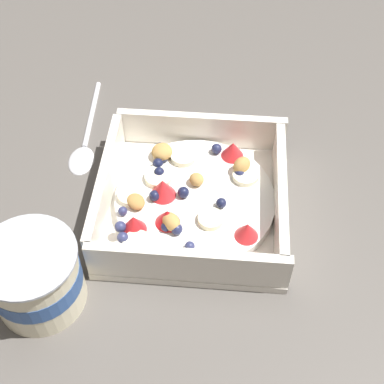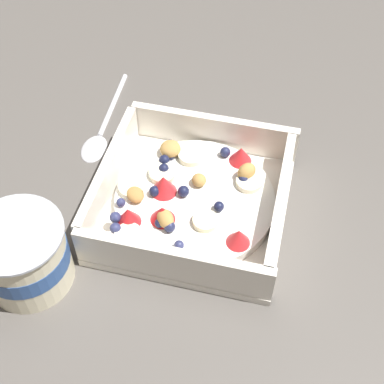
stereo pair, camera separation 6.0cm
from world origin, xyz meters
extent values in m
plane|color=#56514C|center=(0.00, 0.00, 0.00)|extent=(2.40, 2.40, 0.00)
cube|color=white|center=(0.00, 0.00, 0.01)|extent=(0.20, 0.20, 0.01)
cube|color=white|center=(0.00, -0.10, 0.03)|extent=(0.20, 0.01, 0.06)
cube|color=white|center=(0.00, 0.10, 0.03)|extent=(0.20, 0.01, 0.06)
cube|color=white|center=(-0.09, 0.00, 0.03)|extent=(0.01, 0.18, 0.06)
cube|color=white|center=(0.10, 0.00, 0.03)|extent=(0.01, 0.18, 0.06)
cylinder|color=white|center=(0.00, 0.00, 0.02)|extent=(0.18, 0.18, 0.01)
cylinder|color=#F7EFC6|center=(-0.06, -0.03, 0.03)|extent=(0.04, 0.04, 0.01)
cylinder|color=#F7EFC6|center=(0.05, 0.07, 0.03)|extent=(0.04, 0.04, 0.01)
cylinder|color=#F7EFC6|center=(0.02, -0.06, 0.03)|extent=(0.04, 0.04, 0.01)
cylinder|color=#F7EFC6|center=(0.04, -0.02, 0.03)|extent=(0.04, 0.04, 0.01)
cylinder|color=#F7EFC6|center=(0.07, 0.01, 0.03)|extent=(0.03, 0.03, 0.01)
cylinder|color=#F4EAB7|center=(-0.02, 0.03, 0.03)|extent=(0.03, 0.03, 0.01)
cone|color=red|center=(0.06, 0.05, 0.03)|extent=(0.04, 0.04, 0.02)
cone|color=red|center=(-0.04, -0.07, 0.03)|extent=(0.03, 0.03, 0.02)
cone|color=red|center=(0.04, 0.00, 0.04)|extent=(0.03, 0.03, 0.02)
cone|color=red|center=(0.03, 0.04, 0.03)|extent=(0.03, 0.03, 0.02)
cone|color=red|center=(-0.06, 0.05, 0.03)|extent=(0.03, 0.03, 0.02)
sphere|color=navy|center=(0.00, 0.07, 0.03)|extent=(0.01, 0.01, 0.01)
sphere|color=#23284C|center=(0.02, 0.05, 0.03)|extent=(0.01, 0.01, 0.01)
sphere|color=#191E3D|center=(0.05, -0.04, 0.03)|extent=(0.01, 0.01, 0.01)
sphere|color=#191E3D|center=(0.04, 0.01, 0.03)|extent=(0.01, 0.01, 0.01)
sphere|color=navy|center=(0.07, 0.05, 0.03)|extent=(0.01, 0.01, 0.01)
sphere|color=#191E3D|center=(-0.03, 0.01, 0.03)|extent=(0.01, 0.01, 0.01)
sphere|color=#191E3D|center=(0.04, -0.03, 0.03)|extent=(0.01, 0.01, 0.01)
sphere|color=#191E3D|center=(0.01, 0.00, 0.03)|extent=(0.01, 0.01, 0.01)
sphere|color=#23284C|center=(-0.05, -0.04, 0.03)|extent=(0.01, 0.01, 0.01)
sphere|color=#23284C|center=(-0.02, -0.07, 0.03)|extent=(0.01, 0.01, 0.01)
sphere|color=#191E3D|center=(0.04, -0.05, 0.03)|extent=(0.01, 0.01, 0.01)
sphere|color=navy|center=(0.08, 0.03, 0.03)|extent=(0.01, 0.01, 0.01)
sphere|color=navy|center=(0.07, 0.07, 0.03)|extent=(0.01, 0.01, 0.01)
sphere|color=navy|center=(0.05, -0.07, 0.03)|extent=(0.01, 0.01, 0.01)
sphere|color=#191E3D|center=(0.03, 0.05, 0.03)|extent=(0.01, 0.01, 0.01)
ellipsoid|color=tan|center=(-0.05, -0.04, 0.03)|extent=(0.03, 0.03, 0.02)
ellipsoid|color=tan|center=(0.00, -0.02, 0.03)|extent=(0.02, 0.02, 0.01)
ellipsoid|color=#AD7F42|center=(0.06, 0.02, 0.03)|extent=(0.03, 0.03, 0.01)
ellipsoid|color=tan|center=(0.04, -0.06, 0.03)|extent=(0.03, 0.03, 0.02)
ellipsoid|color=tan|center=(0.02, 0.04, 0.03)|extent=(0.03, 0.03, 0.02)
ellipsoid|color=silver|center=(0.15, -0.06, 0.00)|extent=(0.03, 0.05, 0.01)
cylinder|color=silver|center=(0.15, -0.15, 0.00)|extent=(0.01, 0.13, 0.01)
cylinder|color=beige|center=(0.14, 0.13, 0.04)|extent=(0.09, 0.09, 0.08)
cylinder|color=#2D5193|center=(0.14, 0.13, 0.04)|extent=(0.09, 0.09, 0.02)
cylinder|color=#B7BCC6|center=(0.14, 0.13, 0.08)|extent=(0.09, 0.09, 0.00)
camera|label=1|loc=(-0.03, 0.38, 0.49)|focal=50.66mm
camera|label=2|loc=(-0.09, 0.37, 0.49)|focal=50.66mm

